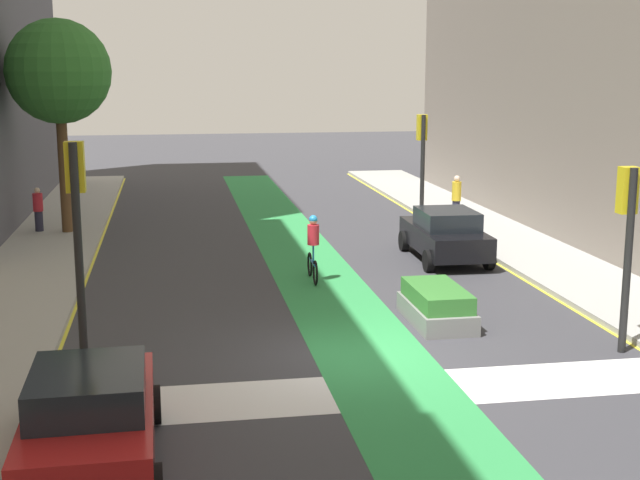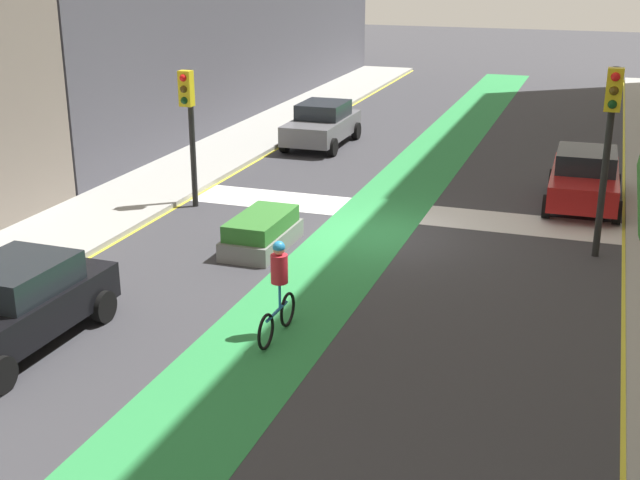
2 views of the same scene
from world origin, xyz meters
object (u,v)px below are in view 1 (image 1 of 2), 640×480
(pedestrian_sidewalk_left_a, at_px, (38,209))
(car_black_right_far, at_px, (445,234))
(traffic_signal_near_right, at_px, (627,223))
(traffic_signal_far_right, at_px, (422,147))
(street_tree_near, at_px, (58,73))
(car_red_left_near, at_px, (90,417))
(pedestrian_sidewalk_right_a, at_px, (456,198))
(median_planter, at_px, (437,306))
(traffic_signal_near_left, at_px, (77,213))
(cyclist_in_lane, at_px, (313,247))

(pedestrian_sidewalk_left_a, bearing_deg, car_black_right_far, -26.00)
(traffic_signal_near_right, xyz_separation_m, traffic_signal_far_right, (0.16, 15.31, 0.15))
(car_black_right_far, xyz_separation_m, street_tree_near, (-11.76, 5.95, 4.79))
(car_black_right_far, xyz_separation_m, pedestrian_sidewalk_left_a, (-12.73, 6.21, 0.12))
(traffic_signal_far_right, distance_m, car_red_left_near, 21.85)
(pedestrian_sidewalk_right_a, xyz_separation_m, street_tree_near, (-13.95, 0.40, 4.56))
(median_planter, bearing_deg, traffic_signal_far_right, 75.44)
(traffic_signal_near_right, bearing_deg, traffic_signal_near_left, 176.91)
(traffic_signal_far_right, xyz_separation_m, street_tree_near, (-12.86, -0.48, 2.75))
(car_black_right_far, distance_m, pedestrian_sidewalk_left_a, 14.16)
(car_red_left_near, height_order, car_black_right_far, same)
(traffic_signal_far_right, relative_size, car_red_left_near, 0.95)
(street_tree_near, bearing_deg, pedestrian_sidewalk_right_a, -1.63)
(traffic_signal_far_right, distance_m, pedestrian_sidewalk_left_a, 13.96)
(traffic_signal_near_left, xyz_separation_m, car_red_left_near, (0.49, -4.33, -2.30))
(traffic_signal_far_right, bearing_deg, street_tree_near, -177.87)
(cyclist_in_lane, bearing_deg, pedestrian_sidewalk_left_a, 135.63)
(cyclist_in_lane, xyz_separation_m, street_tree_near, (-7.37, 7.91, 4.62))
(traffic_signal_near_left, bearing_deg, car_black_right_far, 39.95)
(pedestrian_sidewalk_left_a, bearing_deg, traffic_signal_near_right, -47.81)
(traffic_signal_far_right, height_order, cyclist_in_lane, traffic_signal_far_right)
(traffic_signal_near_right, bearing_deg, cyclist_in_lane, 127.58)
(traffic_signal_near_right, xyz_separation_m, median_planter, (-3.15, 2.55, -2.29))
(cyclist_in_lane, xyz_separation_m, pedestrian_sidewalk_right_a, (6.58, 7.51, 0.06))
(traffic_signal_near_left, relative_size, traffic_signal_far_right, 1.10)
(car_red_left_near, distance_m, pedestrian_sidewalk_left_a, 19.12)
(traffic_signal_near_right, height_order, traffic_signal_far_right, traffic_signal_far_right)
(median_planter, bearing_deg, car_black_right_far, 70.71)
(traffic_signal_far_right, height_order, median_planter, traffic_signal_far_right)
(traffic_signal_far_right, bearing_deg, median_planter, -104.56)
(traffic_signal_near_right, relative_size, pedestrian_sidewalk_right_a, 2.23)
(car_black_right_far, relative_size, pedestrian_sidewalk_right_a, 2.47)
(car_red_left_near, distance_m, pedestrian_sidewalk_right_a, 21.56)
(traffic_signal_far_right, bearing_deg, traffic_signal_near_left, -126.76)
(traffic_signal_near_left, distance_m, pedestrian_sidewalk_right_a, 18.50)
(median_planter, bearing_deg, traffic_signal_near_left, -165.64)
(pedestrian_sidewalk_right_a, height_order, street_tree_near, street_tree_near)
(cyclist_in_lane, bearing_deg, pedestrian_sidewalk_right_a, 48.79)
(car_black_right_far, distance_m, pedestrian_sidewalk_right_a, 5.98)
(pedestrian_sidewalk_left_a, height_order, median_planter, pedestrian_sidewalk_left_a)
(cyclist_in_lane, distance_m, pedestrian_sidewalk_right_a, 9.99)
(car_red_left_near, relative_size, pedestrian_sidewalk_left_a, 2.77)
(car_red_left_near, relative_size, cyclist_in_lane, 2.28)
(traffic_signal_far_right, bearing_deg, car_black_right_far, -99.72)
(cyclist_in_lane, bearing_deg, traffic_signal_near_left, -131.04)
(car_red_left_near, bearing_deg, pedestrian_sidewalk_left_a, 100.00)
(traffic_signal_near_left, distance_m, traffic_signal_far_right, 18.38)
(traffic_signal_near_right, distance_m, pedestrian_sidewalk_left_a, 20.43)
(traffic_signal_near_right, height_order, car_red_left_near, traffic_signal_near_right)
(pedestrian_sidewalk_left_a, bearing_deg, street_tree_near, -14.72)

